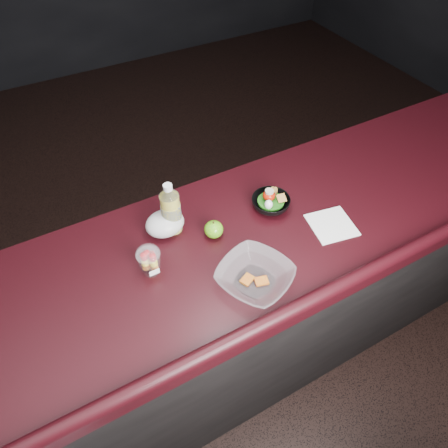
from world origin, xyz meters
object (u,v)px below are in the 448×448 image
at_px(green_apple, 214,229).
at_px(snack_bowl, 270,202).
at_px(lemonade_bottle, 171,211).
at_px(fruit_cup, 149,260).
at_px(takeout_bowl, 255,277).

bearing_deg(green_apple, snack_bowl, 5.09).
xyz_separation_m(green_apple, snack_bowl, (0.26, 0.02, -0.00)).
relative_size(green_apple, snack_bowl, 0.43).
bearing_deg(lemonade_bottle, snack_bowl, -11.73).
bearing_deg(green_apple, lemonade_bottle, 139.15).
bearing_deg(snack_bowl, fruit_cup, -172.94).
bearing_deg(lemonade_bottle, fruit_cup, -135.09).
distance_m(fruit_cup, takeout_bowl, 0.36).
distance_m(green_apple, snack_bowl, 0.26).
height_order(fruit_cup, snack_bowl, fruit_cup).
height_order(lemonade_bottle, green_apple, lemonade_bottle).
distance_m(snack_bowl, takeout_bowl, 0.36).
bearing_deg(fruit_cup, takeout_bowl, -35.78).
bearing_deg(green_apple, takeout_bowl, -84.47).
bearing_deg(snack_bowl, green_apple, -174.91).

